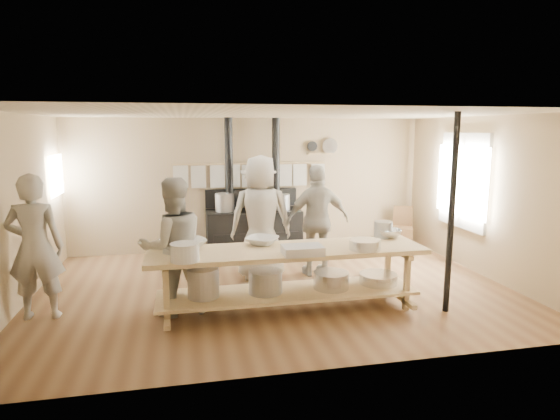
{
  "coord_description": "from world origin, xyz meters",
  "views": [
    {
      "loc": [
        -1.3,
        -6.67,
        2.38
      ],
      "look_at": [
        0.12,
        0.2,
        1.17
      ],
      "focal_mm": 30.0,
      "sensor_mm": 36.0,
      "label": 1
    }
  ],
  "objects_px": {
    "stove": "(253,227)",
    "cook_center": "(261,217)",
    "cook_right": "(318,221)",
    "cook_left": "(173,247)",
    "prep_table": "(287,273)",
    "cook_by_window": "(258,209)",
    "roasting_pan": "(303,250)",
    "cook_far_left": "(35,247)",
    "chair": "(402,235)"
  },
  "relations": [
    {
      "from": "cook_by_window",
      "to": "roasting_pan",
      "type": "bearing_deg",
      "value": -61.64
    },
    {
      "from": "cook_center",
      "to": "cook_far_left",
      "type": "bearing_deg",
      "value": 24.1
    },
    {
      "from": "stove",
      "to": "cook_center",
      "type": "xyz_separation_m",
      "value": [
        -0.11,
        -1.56,
        0.48
      ]
    },
    {
      "from": "prep_table",
      "to": "cook_right",
      "type": "height_order",
      "value": "cook_right"
    },
    {
      "from": "stove",
      "to": "roasting_pan",
      "type": "relative_size",
      "value": 5.22
    },
    {
      "from": "cook_far_left",
      "to": "cook_left",
      "type": "xyz_separation_m",
      "value": [
        1.69,
        -0.19,
        -0.03
      ]
    },
    {
      "from": "prep_table",
      "to": "roasting_pan",
      "type": "distance_m",
      "value": 0.52
    },
    {
      "from": "stove",
      "to": "cook_by_window",
      "type": "height_order",
      "value": "stove"
    },
    {
      "from": "cook_center",
      "to": "roasting_pan",
      "type": "bearing_deg",
      "value": 102.38
    },
    {
      "from": "cook_left",
      "to": "cook_by_window",
      "type": "height_order",
      "value": "cook_by_window"
    },
    {
      "from": "cook_left",
      "to": "cook_by_window",
      "type": "xyz_separation_m",
      "value": [
        1.5,
        2.4,
        0.03
      ]
    },
    {
      "from": "cook_center",
      "to": "cook_right",
      "type": "bearing_deg",
      "value": -175.46
    },
    {
      "from": "stove",
      "to": "prep_table",
      "type": "bearing_deg",
      "value": -90.04
    },
    {
      "from": "cook_right",
      "to": "cook_far_left",
      "type": "bearing_deg",
      "value": 11.13
    },
    {
      "from": "chair",
      "to": "roasting_pan",
      "type": "xyz_separation_m",
      "value": [
        -2.94,
        -3.2,
        0.66
      ]
    },
    {
      "from": "cook_center",
      "to": "cook_by_window",
      "type": "xyz_separation_m",
      "value": [
        0.15,
        1.17,
        -0.07
      ]
    },
    {
      "from": "cook_right",
      "to": "cook_center",
      "type": "bearing_deg",
      "value": -4.05
    },
    {
      "from": "stove",
      "to": "roasting_pan",
      "type": "bearing_deg",
      "value": -87.95
    },
    {
      "from": "cook_left",
      "to": "cook_center",
      "type": "height_order",
      "value": "cook_center"
    },
    {
      "from": "cook_center",
      "to": "chair",
      "type": "relative_size",
      "value": 2.4
    },
    {
      "from": "cook_center",
      "to": "cook_by_window",
      "type": "bearing_deg",
      "value": -92.01
    },
    {
      "from": "cook_left",
      "to": "cook_center",
      "type": "bearing_deg",
      "value": -151.34
    },
    {
      "from": "stove",
      "to": "cook_center",
      "type": "relative_size",
      "value": 1.3
    },
    {
      "from": "cook_far_left",
      "to": "chair",
      "type": "xyz_separation_m",
      "value": [
        6.2,
        2.45,
        -0.68
      ]
    },
    {
      "from": "cook_center",
      "to": "stove",
      "type": "bearing_deg",
      "value": -88.65
    },
    {
      "from": "stove",
      "to": "prep_table",
      "type": "distance_m",
      "value": 3.02
    },
    {
      "from": "cook_left",
      "to": "roasting_pan",
      "type": "relative_size",
      "value": 3.59
    },
    {
      "from": "cook_left",
      "to": "cook_right",
      "type": "xyz_separation_m",
      "value": [
        2.29,
        1.22,
        0.02
      ]
    },
    {
      "from": "prep_table",
      "to": "cook_far_left",
      "type": "bearing_deg",
      "value": 172.47
    },
    {
      "from": "roasting_pan",
      "to": "cook_far_left",
      "type": "bearing_deg",
      "value": 167.13
    },
    {
      "from": "cook_left",
      "to": "chair",
      "type": "height_order",
      "value": "cook_left"
    },
    {
      "from": "cook_far_left",
      "to": "cook_by_window",
      "type": "bearing_deg",
      "value": -145.85
    },
    {
      "from": "cook_center",
      "to": "cook_right",
      "type": "xyz_separation_m",
      "value": [
        0.94,
        -0.01,
        -0.09
      ]
    },
    {
      "from": "cook_left",
      "to": "cook_right",
      "type": "height_order",
      "value": "cook_right"
    },
    {
      "from": "stove",
      "to": "cook_by_window",
      "type": "distance_m",
      "value": 0.57
    },
    {
      "from": "cook_by_window",
      "to": "chair",
      "type": "bearing_deg",
      "value": 31.48
    },
    {
      "from": "stove",
      "to": "cook_right",
      "type": "relative_size",
      "value": 1.43
    },
    {
      "from": "cook_left",
      "to": "roasting_pan",
      "type": "xyz_separation_m",
      "value": [
        1.58,
        -0.55,
        0.01
      ]
    },
    {
      "from": "prep_table",
      "to": "cook_left",
      "type": "distance_m",
      "value": 1.52
    },
    {
      "from": "chair",
      "to": "prep_table",
      "type": "bearing_deg",
      "value": -112.03
    },
    {
      "from": "cook_by_window",
      "to": "cook_far_left",
      "type": "bearing_deg",
      "value": -118.45
    },
    {
      "from": "cook_right",
      "to": "roasting_pan",
      "type": "xyz_separation_m",
      "value": [
        -0.71,
        -1.77,
        -0.01
      ]
    },
    {
      "from": "stove",
      "to": "cook_left",
      "type": "height_order",
      "value": "stove"
    },
    {
      "from": "cook_right",
      "to": "roasting_pan",
      "type": "height_order",
      "value": "cook_right"
    },
    {
      "from": "prep_table",
      "to": "roasting_pan",
      "type": "relative_size",
      "value": 7.23
    },
    {
      "from": "stove",
      "to": "cook_right",
      "type": "xyz_separation_m",
      "value": [
        0.83,
        -1.57,
        0.39
      ]
    },
    {
      "from": "stove",
      "to": "cook_by_window",
      "type": "xyz_separation_m",
      "value": [
        0.04,
        -0.4,
        0.4
      ]
    },
    {
      "from": "cook_left",
      "to": "prep_table",
      "type": "bearing_deg",
      "value": 157.53
    },
    {
      "from": "stove",
      "to": "cook_right",
      "type": "distance_m",
      "value": 1.82
    },
    {
      "from": "cook_far_left",
      "to": "cook_right",
      "type": "relative_size",
      "value": 1.02
    }
  ]
}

